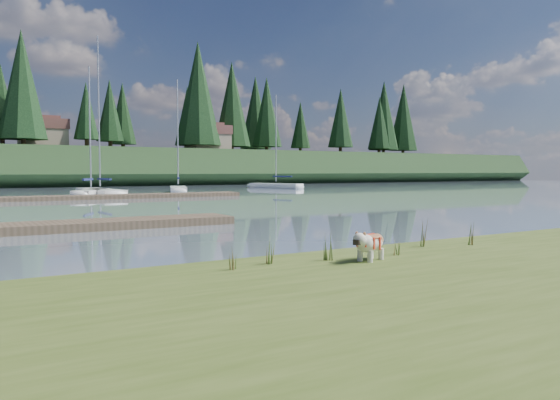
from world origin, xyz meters
TOP-DOWN VIEW (x-y plane):
  - ground at (0.00, 30.00)m, footprint 200.00×200.00m
  - bank at (0.00, -6.00)m, footprint 60.00×9.00m
  - bulldog at (1.38, -3.06)m, footprint 0.98×0.62m
  - dock_near at (-4.00, 9.00)m, footprint 16.00×2.00m
  - dock_far at (2.00, 30.00)m, footprint 26.00×2.20m
  - sailboat_bg_2 at (4.59, 34.72)m, footprint 4.46×6.72m
  - sailboat_bg_3 at (5.19, 35.98)m, footprint 2.42×9.20m
  - sailboat_bg_4 at (13.23, 38.24)m, footprint 3.77×7.25m
  - sailboat_bg_5 at (27.40, 44.71)m, footprint 4.34×7.74m
  - weed_0 at (-0.45, -2.38)m, footprint 0.17×0.14m
  - weed_1 at (0.66, -2.65)m, footprint 0.17×0.14m
  - weed_2 at (3.72, -2.26)m, footprint 0.17×0.14m
  - weed_3 at (-1.35, -2.55)m, footprint 0.17×0.14m
  - weed_4 at (2.33, -2.84)m, footprint 0.17×0.14m
  - weed_5 at (4.88, -2.63)m, footprint 0.17×0.14m
  - mud_lip at (0.00, -1.60)m, footprint 60.00×0.50m
  - conifer_4 at (3.00, 66.00)m, footprint 6.16×6.16m
  - conifer_5 at (15.00, 70.00)m, footprint 3.96×3.96m
  - conifer_6 at (28.00, 68.00)m, footprint 7.04×7.04m
  - conifer_7 at (42.00, 71.00)m, footprint 5.28×5.28m
  - conifer_8 at (55.00, 67.00)m, footprint 4.62×4.62m
  - conifer_9 at (68.00, 70.00)m, footprint 5.94×5.94m
  - house_1 at (6.00, 71.00)m, footprint 6.30×5.30m
  - house_2 at (30.00, 69.00)m, footprint 6.30×5.30m

SIDE VIEW (x-z plane):
  - ground at x=0.00m, z-range 0.00..0.00m
  - mud_lip at x=0.00m, z-range 0.00..0.14m
  - dock_near at x=-4.00m, z-range 0.00..0.30m
  - dock_far at x=2.00m, z-range 0.00..0.30m
  - bank at x=0.00m, z-range 0.00..0.35m
  - sailboat_bg_5 at x=27.40m, z-range -5.23..5.87m
  - sailboat_bg_3 at x=5.19m, z-range -6.29..6.94m
  - sailboat_bg_4 at x=13.23m, z-range -5.02..5.68m
  - sailboat_bg_2 at x=4.59m, z-range -4.92..5.58m
  - weed_4 at x=2.33m, z-range 0.32..0.69m
  - weed_3 at x=-1.35m, z-range 0.31..0.76m
  - weed_0 at x=-0.45m, z-range 0.30..0.87m
  - weed_1 at x=0.66m, z-range 0.30..0.88m
  - weed_5 at x=4.88m, z-range 0.30..0.90m
  - weed_2 at x=3.72m, z-range 0.30..0.95m
  - bulldog at x=1.38m, z-range 0.42..1.00m
  - house_1 at x=6.00m, z-range 4.99..9.64m
  - house_2 at x=30.00m, z-range 4.99..9.64m
  - conifer_5 at x=15.00m, z-range 5.65..16.00m
  - conifer_8 at x=55.00m, z-range 5.62..17.40m
  - conifer_7 at x=42.00m, z-range 5.59..18.79m
  - conifer_9 at x=68.00m, z-range 5.55..20.18m
  - conifer_4 at x=3.00m, z-range 5.54..20.64m
  - conifer_6 at x=28.00m, z-range 5.49..22.49m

